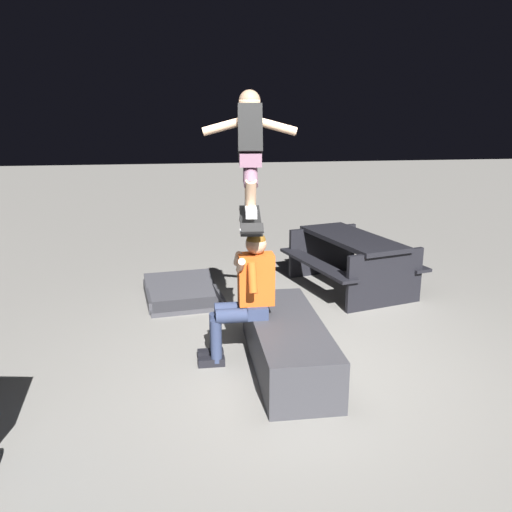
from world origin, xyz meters
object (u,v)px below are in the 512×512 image
object	(u,v)px
kicker_ramp	(182,296)
picnic_table_back	(351,254)
person_sitting_on_ledge	(245,291)
skateboard	(250,220)
skater_airborne	(250,146)
ledge_box_main	(287,344)

from	to	relation	value
kicker_ramp	picnic_table_back	xyz separation A→B (m)	(0.12, -2.31, 0.45)
person_sitting_on_ledge	kicker_ramp	xyz separation A→B (m)	(1.83, 0.61, -0.67)
skateboard	picnic_table_back	bearing A→B (deg)	-41.53
person_sitting_on_ledge	skater_airborne	size ratio (longest dim) A/B	1.16
person_sitting_on_ledge	skater_airborne	distance (m)	1.37
ledge_box_main	skateboard	size ratio (longest dim) A/B	1.80
person_sitting_on_ledge	picnic_table_back	world-z (taller)	person_sitting_on_ledge
ledge_box_main	skater_airborne	world-z (taller)	skater_airborne
ledge_box_main	picnic_table_back	xyz separation A→B (m)	(2.15, -1.33, 0.26)
picnic_table_back	ledge_box_main	bearing A→B (deg)	148.36
ledge_box_main	person_sitting_on_ledge	bearing A→B (deg)	61.93
skateboard	skater_airborne	distance (m)	0.69
skateboard	picnic_table_back	world-z (taller)	skateboard
skater_airborne	kicker_ramp	size ratio (longest dim) A/B	0.92
skateboard	kicker_ramp	size ratio (longest dim) A/B	0.85
person_sitting_on_ledge	skateboard	xyz separation A→B (m)	(0.10, -0.07, 0.68)
skater_airborne	kicker_ramp	distance (m)	2.72
kicker_ramp	picnic_table_back	world-z (taller)	picnic_table_back
kicker_ramp	picnic_table_back	distance (m)	2.36
ledge_box_main	skater_airborne	size ratio (longest dim) A/B	1.66
ledge_box_main	skater_airborne	bearing A→B (deg)	40.56
skateboard	ledge_box_main	bearing A→B (deg)	-134.04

